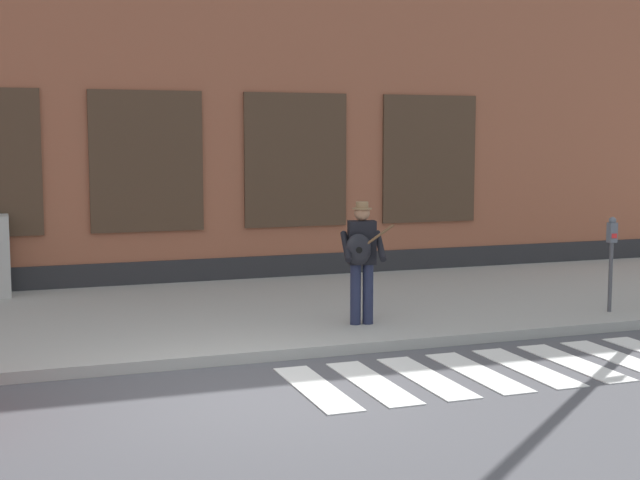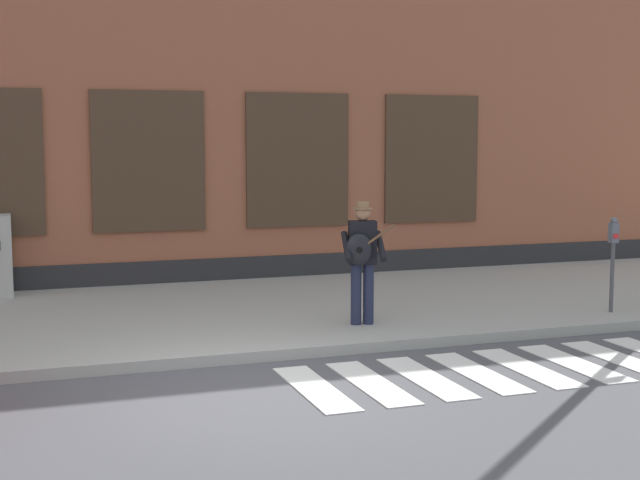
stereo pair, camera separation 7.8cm
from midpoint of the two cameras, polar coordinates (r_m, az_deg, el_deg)
ground_plane at (r=9.71m, az=-4.74°, el=-9.89°), size 160.00×160.00×0.00m
sidewalk at (r=13.61m, az=-9.21°, el=-4.88°), size 28.00×5.63×0.14m
building_backdrop at (r=18.12m, az=-12.20°, el=8.76°), size 28.00×4.06×7.01m
crosswalk at (r=11.07m, az=12.87°, el=-7.95°), size 5.78×1.90×0.01m
busker at (r=12.41m, az=2.49°, el=-0.98°), size 0.72×0.62×1.73m
parking_meter at (r=14.02m, az=18.00°, el=-0.58°), size 0.13×0.11×1.44m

